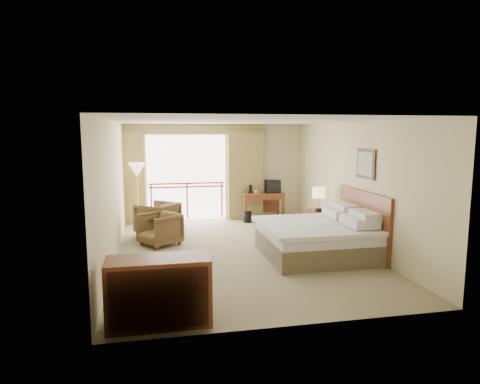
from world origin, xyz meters
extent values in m
plane|color=#857A59|center=(0.00, 0.00, 0.00)|extent=(7.00, 7.00, 0.00)
plane|color=white|center=(0.00, 0.00, 2.70)|extent=(7.00, 7.00, 0.00)
plane|color=beige|center=(0.00, 3.50, 1.35)|extent=(5.00, 0.00, 5.00)
plane|color=beige|center=(0.00, -3.50, 1.35)|extent=(5.00, 0.00, 5.00)
plane|color=beige|center=(-2.50, 0.00, 1.35)|extent=(0.00, 7.00, 7.00)
plane|color=beige|center=(2.50, 0.00, 1.35)|extent=(0.00, 7.00, 7.00)
plane|color=white|center=(-0.80, 3.48, 1.20)|extent=(2.40, 0.00, 2.40)
cube|color=red|center=(-0.80, 3.46, 0.95)|extent=(2.09, 0.03, 0.04)
cube|color=red|center=(-0.80, 3.46, 1.05)|extent=(2.09, 0.03, 0.04)
cube|color=red|center=(-1.79, 3.46, 0.55)|extent=(0.04, 0.03, 1.00)
cube|color=red|center=(-0.80, 3.46, 0.55)|extent=(0.04, 0.03, 1.00)
cube|color=red|center=(0.19, 3.46, 0.55)|extent=(0.04, 0.03, 1.00)
cube|color=olive|center=(-2.45, 3.35, 1.25)|extent=(1.00, 0.26, 2.50)
cube|color=olive|center=(0.85, 3.35, 1.25)|extent=(1.00, 0.26, 2.50)
cube|color=olive|center=(-0.80, 3.38, 2.55)|extent=(4.40, 0.22, 0.28)
cube|color=silver|center=(1.30, 3.47, 2.35)|extent=(0.50, 0.04, 0.50)
cube|color=brown|center=(1.45, -0.60, 0.20)|extent=(2.05, 2.00, 0.40)
cube|color=silver|center=(1.45, -0.60, 0.50)|extent=(2.01, 1.96, 0.22)
cube|color=silver|center=(1.40, -0.60, 0.63)|extent=(2.09, 2.06, 0.08)
cube|color=silver|center=(2.15, -1.05, 0.78)|extent=(0.50, 0.75, 0.18)
cube|color=silver|center=(2.15, -0.15, 0.78)|extent=(0.50, 0.75, 0.18)
cube|color=silver|center=(2.28, -1.05, 0.90)|extent=(0.40, 0.70, 0.14)
cube|color=silver|center=(2.28, -0.15, 0.90)|extent=(0.40, 0.70, 0.14)
cube|color=#622A17|center=(2.46, -0.60, 0.65)|extent=(0.06, 2.10, 1.30)
cube|color=black|center=(2.48, -0.60, 1.85)|extent=(0.03, 0.72, 0.60)
cube|color=silver|center=(2.46, -0.60, 1.85)|extent=(0.01, 0.60, 0.48)
cube|color=#622A17|center=(2.14, 0.95, 0.31)|extent=(0.47, 0.55, 0.63)
cylinder|color=tan|center=(2.14, 1.00, 0.66)|extent=(0.12, 0.12, 0.04)
cylinder|color=tan|center=(2.14, 1.00, 0.82)|extent=(0.03, 0.03, 0.32)
cylinder|color=#FFE5B2|center=(2.14, 1.00, 1.05)|extent=(0.30, 0.30, 0.25)
cube|color=black|center=(2.09, 0.80, 0.67)|extent=(0.20, 0.16, 0.08)
cube|color=#622A17|center=(1.29, 3.09, 0.75)|extent=(1.19, 0.57, 0.05)
cube|color=#622A17|center=(0.75, 2.85, 0.37)|extent=(0.06, 0.06, 0.73)
cube|color=#622A17|center=(1.84, 2.85, 0.37)|extent=(0.06, 0.06, 0.73)
cube|color=#622A17|center=(0.75, 3.34, 0.37)|extent=(0.06, 0.06, 0.73)
cube|color=#622A17|center=(1.84, 3.34, 0.37)|extent=(0.06, 0.06, 0.73)
cube|color=#622A17|center=(1.29, 3.34, 0.44)|extent=(1.09, 0.03, 0.54)
cube|color=#622A17|center=(1.29, 2.84, 0.67)|extent=(1.09, 0.03, 0.12)
cube|color=black|center=(1.59, 3.09, 0.95)|extent=(0.39, 0.30, 0.36)
cube|color=black|center=(1.59, 2.94, 0.95)|extent=(0.36, 0.02, 0.29)
cylinder|color=black|center=(0.94, 3.09, 0.89)|extent=(0.14, 0.14, 0.23)
cylinder|color=white|center=(1.09, 3.04, 0.82)|extent=(0.09, 0.09, 0.10)
cylinder|color=black|center=(0.80, 2.83, 0.15)|extent=(0.27, 0.27, 0.30)
imported|color=#4D391F|center=(-1.65, 1.93, 0.00)|extent=(1.20, 1.20, 0.79)
imported|color=#4D391F|center=(-1.62, 0.89, 0.00)|extent=(1.07, 1.07, 0.71)
cylinder|color=black|center=(-1.85, 1.36, 0.52)|extent=(0.49, 0.49, 0.04)
cylinder|color=black|center=(-1.85, 1.36, 0.26)|extent=(0.06, 0.06, 0.49)
cylinder|color=black|center=(-1.85, 1.36, 0.02)|extent=(0.35, 0.35, 0.03)
imported|color=white|center=(-1.85, 1.36, 0.54)|extent=(0.20, 0.25, 0.02)
cylinder|color=tan|center=(-2.13, 2.76, 0.01)|extent=(0.27, 0.27, 0.03)
cylinder|color=tan|center=(-2.13, 2.76, 0.74)|extent=(0.03, 0.03, 1.47)
cone|color=#FFE5B2|center=(-2.13, 2.76, 1.52)|extent=(0.43, 0.43, 0.34)
cube|color=#622A17|center=(-1.71, -3.09, 0.44)|extent=(1.33, 0.55, 0.89)
cube|color=black|center=(-1.71, -3.36, 0.44)|extent=(1.22, 0.02, 0.78)
camera|label=1|loc=(-1.75, -8.49, 2.50)|focal=32.00mm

